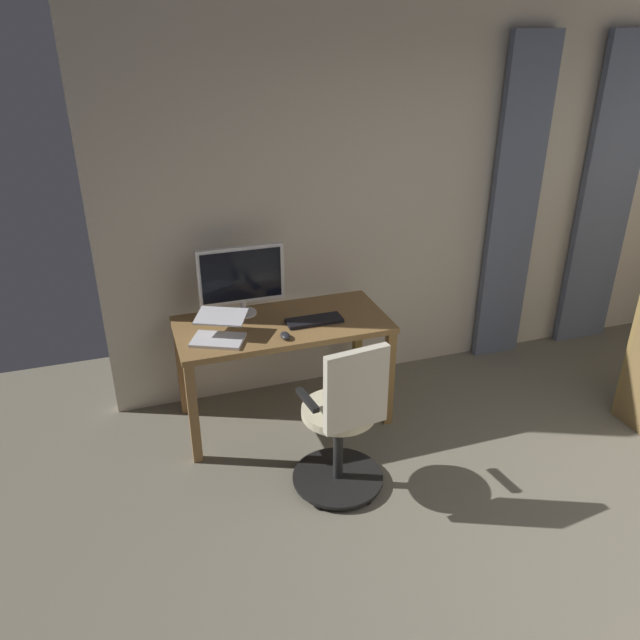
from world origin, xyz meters
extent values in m
cube|color=beige|center=(0.00, -2.76, 1.39)|extent=(5.35, 0.10, 2.79)
cube|color=slate|center=(-1.32, -2.65, 1.26)|extent=(0.50, 0.06, 2.53)
cube|color=slate|center=(-0.45, -2.65, 1.26)|extent=(0.40, 0.06, 2.53)
cube|color=olive|center=(1.53, -2.28, 0.74)|extent=(1.42, 0.67, 0.04)
cube|color=olive|center=(0.86, -1.98, 0.36)|extent=(0.06, 0.06, 0.72)
cube|color=olive|center=(2.20, -1.98, 0.36)|extent=(0.06, 0.06, 0.72)
cube|color=olive|center=(0.86, -2.57, 0.36)|extent=(0.06, 0.06, 0.72)
cube|color=olive|center=(2.20, -2.57, 0.36)|extent=(0.06, 0.06, 0.72)
cylinder|color=black|center=(1.41, -1.49, 0.04)|extent=(0.56, 0.56, 0.02)
sphere|color=black|center=(1.16, -1.52, 0.03)|extent=(0.05, 0.05, 0.05)
sphere|color=black|center=(1.36, -1.74, 0.03)|extent=(0.05, 0.05, 0.05)
sphere|color=black|center=(1.64, -1.62, 0.03)|extent=(0.05, 0.05, 0.05)
sphere|color=black|center=(1.60, -1.32, 0.03)|extent=(0.05, 0.05, 0.05)
sphere|color=black|center=(1.30, -1.26, 0.03)|extent=(0.05, 0.05, 0.05)
cylinder|color=black|center=(1.41, -1.49, 0.27)|extent=(0.06, 0.06, 0.46)
cylinder|color=beige|center=(1.41, -1.49, 0.53)|extent=(0.49, 0.49, 0.05)
cube|color=beige|center=(1.39, -1.29, 0.79)|extent=(0.38, 0.10, 0.48)
cube|color=black|center=(1.61, -1.47, 0.66)|extent=(0.07, 0.24, 0.03)
cube|color=black|center=(1.22, -1.52, 0.66)|extent=(0.07, 0.24, 0.03)
cylinder|color=white|center=(1.75, -2.49, 0.76)|extent=(0.18, 0.18, 0.01)
cylinder|color=white|center=(1.75, -2.49, 0.81)|extent=(0.04, 0.04, 0.08)
cube|color=white|center=(1.75, -2.50, 1.04)|extent=(0.59, 0.03, 0.39)
cube|color=black|center=(1.75, -2.48, 1.04)|extent=(0.54, 0.01, 0.35)
cube|color=black|center=(1.33, -2.21, 0.77)|extent=(0.38, 0.14, 0.02)
cube|color=silver|center=(1.99, -2.14, 0.77)|extent=(0.38, 0.33, 0.02)
cube|color=silver|center=(1.94, -2.24, 0.88)|extent=(0.37, 0.33, 0.04)
ellipsoid|color=#232328|center=(1.58, -2.05, 0.78)|extent=(0.06, 0.10, 0.04)
camera|label=1|loc=(2.47, 1.34, 2.59)|focal=34.84mm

